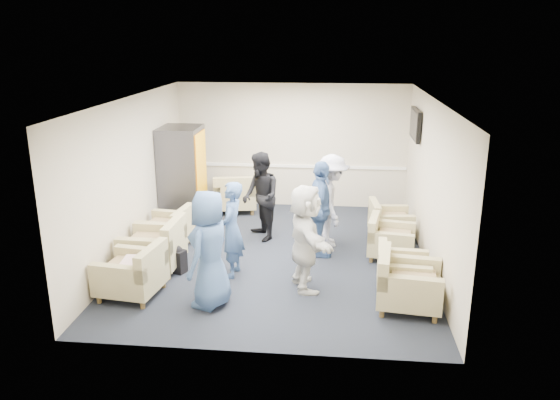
# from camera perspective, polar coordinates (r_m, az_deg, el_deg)

# --- Properties ---
(floor) EXTENTS (6.00, 6.00, 0.00)m
(floor) POSITION_cam_1_polar(r_m,az_deg,el_deg) (9.51, -0.22, -5.88)
(floor) COLOR black
(floor) RESTS_ON ground
(ceiling) EXTENTS (6.00, 6.00, 0.00)m
(ceiling) POSITION_cam_1_polar(r_m,az_deg,el_deg) (8.82, -0.24, 10.51)
(ceiling) COLOR white
(ceiling) RESTS_ON back_wall
(back_wall) EXTENTS (5.00, 0.02, 2.70)m
(back_wall) POSITION_cam_1_polar(r_m,az_deg,el_deg) (11.98, 1.27, 5.69)
(back_wall) COLOR beige
(back_wall) RESTS_ON floor
(front_wall) EXTENTS (5.00, 0.02, 2.70)m
(front_wall) POSITION_cam_1_polar(r_m,az_deg,el_deg) (6.24, -3.10, -5.07)
(front_wall) COLOR beige
(front_wall) RESTS_ON floor
(left_wall) EXTENTS (0.02, 6.00, 2.70)m
(left_wall) POSITION_cam_1_polar(r_m,az_deg,el_deg) (9.65, -15.17, 2.32)
(left_wall) COLOR beige
(left_wall) RESTS_ON floor
(right_wall) EXTENTS (0.02, 6.00, 2.70)m
(right_wall) POSITION_cam_1_polar(r_m,az_deg,el_deg) (9.16, 15.52, 1.53)
(right_wall) COLOR beige
(right_wall) RESTS_ON floor
(chair_rail) EXTENTS (4.98, 0.04, 0.06)m
(chair_rail) POSITION_cam_1_polar(r_m,az_deg,el_deg) (12.06, 1.25, 3.57)
(chair_rail) COLOR white
(chair_rail) RESTS_ON back_wall
(tv) EXTENTS (0.10, 1.00, 0.58)m
(tv) POSITION_cam_1_polar(r_m,az_deg,el_deg) (10.75, 13.95, 7.67)
(tv) COLOR black
(tv) RESTS_ON right_wall
(armchair_left_near) EXTENTS (0.94, 0.94, 0.67)m
(armchair_left_near) POSITION_cam_1_polar(r_m,az_deg,el_deg) (8.29, -14.96, -7.53)
(armchair_left_near) COLOR tan
(armchair_left_near) RESTS_ON floor
(armchair_left_mid) EXTENTS (0.92, 0.92, 0.72)m
(armchair_left_mid) POSITION_cam_1_polar(r_m,az_deg,el_deg) (9.11, -12.78, -4.95)
(armchair_left_mid) COLOR tan
(armchair_left_mid) RESTS_ON floor
(armchair_left_far) EXTENTS (0.90, 0.90, 0.64)m
(armchair_left_far) POSITION_cam_1_polar(r_m,az_deg,el_deg) (9.96, -11.53, -3.19)
(armchair_left_far) COLOR tan
(armchair_left_far) RESTS_ON floor
(armchair_right_near) EXTENTS (0.96, 0.96, 0.69)m
(armchair_right_near) POSITION_cam_1_polar(r_m,az_deg,el_deg) (7.88, 12.93, -8.64)
(armchair_right_near) COLOR tan
(armchair_right_near) RESTS_ON floor
(armchair_right_midnear) EXTENTS (0.81, 0.81, 0.61)m
(armchair_right_midnear) POSITION_cam_1_polar(r_m,az_deg,el_deg) (8.34, 12.38, -7.43)
(armchair_right_midnear) COLOR tan
(armchair_right_midnear) RESTS_ON floor
(armchair_right_midfar) EXTENTS (0.87, 0.87, 0.61)m
(armchair_right_midfar) POSITION_cam_1_polar(r_m,az_deg,el_deg) (9.55, 11.27, -4.17)
(armchair_right_midfar) COLOR tan
(armchair_right_midfar) RESTS_ON floor
(armchair_right_far) EXTENTS (0.82, 0.82, 0.60)m
(armchair_right_far) POSITION_cam_1_polar(r_m,az_deg,el_deg) (10.42, 11.21, -2.36)
(armchair_right_far) COLOR tan
(armchair_right_far) RESTS_ON floor
(armchair_corner) EXTENTS (1.05, 1.05, 0.71)m
(armchair_corner) POSITION_cam_1_polar(r_m,az_deg,el_deg) (11.80, -4.77, 0.48)
(armchair_corner) COLOR tan
(armchair_corner) RESTS_ON floor
(vending_machine) EXTENTS (0.79, 0.93, 1.95)m
(vending_machine) POSITION_cam_1_polar(r_m,az_deg,el_deg) (11.11, -10.14, 2.56)
(vending_machine) COLOR #494950
(vending_machine) RESTS_ON floor
(backpack) EXTENTS (0.32, 0.28, 0.46)m
(backpack) POSITION_cam_1_polar(r_m,az_deg,el_deg) (8.96, -10.68, -6.03)
(backpack) COLOR black
(backpack) RESTS_ON floor
(pillow) EXTENTS (0.34, 0.43, 0.12)m
(pillow) POSITION_cam_1_polar(r_m,az_deg,el_deg) (8.24, -15.09, -6.43)
(pillow) COLOR beige
(pillow) RESTS_ON armchair_left_near
(person_front_left) EXTENTS (0.76, 0.95, 1.68)m
(person_front_left) POSITION_cam_1_polar(r_m,az_deg,el_deg) (7.62, -7.37, -5.15)
(person_front_left) COLOR #3B5A8F
(person_front_left) RESTS_ON floor
(person_mid_left) EXTENTS (0.42, 0.59, 1.53)m
(person_mid_left) POSITION_cam_1_polar(r_m,az_deg,el_deg) (8.56, -5.07, -3.09)
(person_mid_left) COLOR #3B5A8F
(person_mid_left) RESTS_ON floor
(person_back_left) EXTENTS (0.92, 0.99, 1.64)m
(person_back_left) POSITION_cam_1_polar(r_m,az_deg,el_deg) (10.04, -2.03, 0.35)
(person_back_left) COLOR black
(person_back_left) RESTS_ON floor
(person_back_right) EXTENTS (0.73, 1.14, 1.67)m
(person_back_right) POSITION_cam_1_polar(r_m,az_deg,el_deg) (9.80, 5.39, -0.07)
(person_back_right) COLOR silver
(person_back_right) RESTS_ON floor
(person_mid_right) EXTENTS (0.45, 1.00, 1.67)m
(person_mid_right) POSITION_cam_1_polar(r_m,az_deg,el_deg) (9.31, 4.25, -0.96)
(person_mid_right) COLOR #3B5A8F
(person_mid_right) RESTS_ON floor
(person_front_right) EXTENTS (0.88, 1.58, 1.62)m
(person_front_right) POSITION_cam_1_polar(r_m,az_deg,el_deg) (8.08, 2.67, -3.94)
(person_front_right) COLOR silver
(person_front_right) RESTS_ON floor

